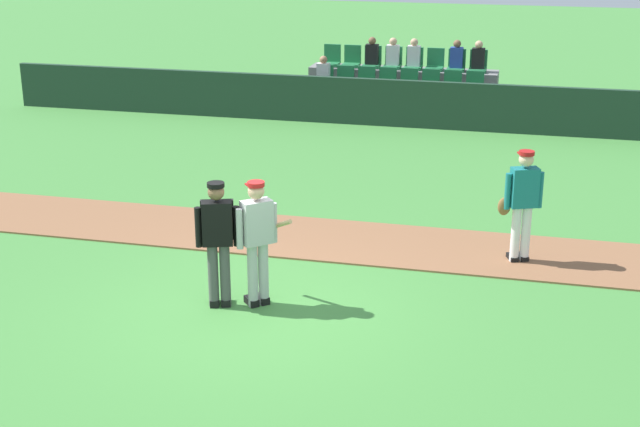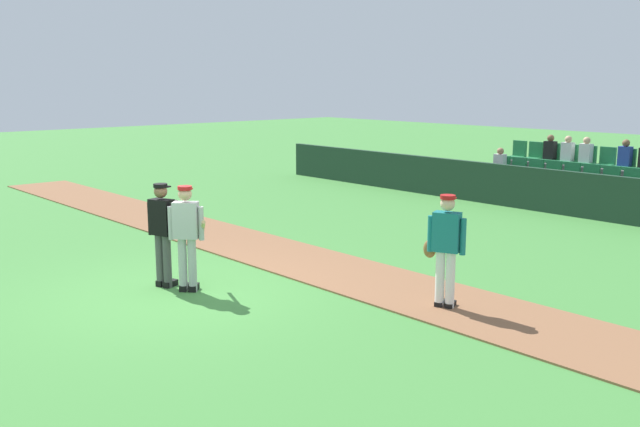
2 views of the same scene
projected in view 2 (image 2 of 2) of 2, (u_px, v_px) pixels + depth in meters
The scene contains 7 objects.
ground_plane at pixel (178, 293), 11.47m from camera, with size 80.00×80.00×0.00m, color #42843A.
infield_dirt_path at pixel (309, 262), 13.33m from camera, with size 28.00×1.92×0.03m, color brown.
dugout_fence at pixel (540, 190), 18.57m from camera, with size 20.00×0.16×1.15m, color #1E3828.
stadium_bleachers at pixel (568, 187), 19.53m from camera, with size 5.00×2.10×1.90m.
batter_grey_jersey at pixel (187, 234), 11.39m from camera, with size 0.72×0.68×1.76m.
umpire_home_plate at pixel (163, 229), 11.65m from camera, with size 0.56×0.40×1.76m.
runner_teal_jersey at pixel (445, 247), 10.51m from camera, with size 0.66×0.40×1.76m.
Camera 2 is at (9.76, -5.63, 3.42)m, focal length 39.27 mm.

